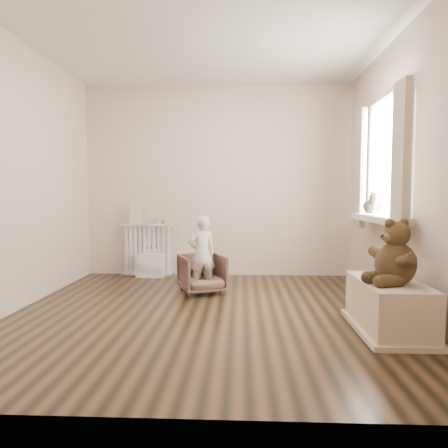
{
  "coord_description": "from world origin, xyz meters",
  "views": [
    {
      "loc": [
        0.33,
        -3.67,
        1.09
      ],
      "look_at": [
        0.15,
        0.45,
        0.8
      ],
      "focal_mm": 32.0,
      "sensor_mm": 36.0,
      "label": 1
    }
  ],
  "objects_px": {
    "child": "(202,254)",
    "plush_cat": "(372,205)",
    "radiator": "(147,247)",
    "toy_vanity": "(151,256)",
    "toy_bench": "(389,307)",
    "armchair": "(202,274)",
    "teddy_bear": "(396,251)"
  },
  "relations": [
    {
      "from": "child",
      "to": "plush_cat",
      "type": "height_order",
      "value": "plush_cat"
    },
    {
      "from": "radiator",
      "to": "toy_vanity",
      "type": "bearing_deg",
      "value": -26.64
    },
    {
      "from": "radiator",
      "to": "plush_cat",
      "type": "bearing_deg",
      "value": -25.03
    },
    {
      "from": "child",
      "to": "plush_cat",
      "type": "relative_size",
      "value": 3.09
    },
    {
      "from": "radiator",
      "to": "toy_bench",
      "type": "xyz_separation_m",
      "value": [
        2.48,
        -2.14,
        -0.19
      ]
    },
    {
      "from": "plush_cat",
      "to": "toy_vanity",
      "type": "bearing_deg",
      "value": 148.32
    },
    {
      "from": "armchair",
      "to": "teddy_bear",
      "type": "xyz_separation_m",
      "value": [
        1.63,
        -1.32,
        0.45
      ]
    },
    {
      "from": "child",
      "to": "toy_vanity",
      "type": "bearing_deg",
      "value": -73.46
    },
    {
      "from": "toy_vanity",
      "to": "armchair",
      "type": "distance_m",
      "value": 1.19
    },
    {
      "from": "radiator",
      "to": "toy_vanity",
      "type": "relative_size",
      "value": 1.26
    },
    {
      "from": "toy_vanity",
      "to": "plush_cat",
      "type": "bearing_deg",
      "value": -24.99
    },
    {
      "from": "armchair",
      "to": "plush_cat",
      "type": "xyz_separation_m",
      "value": [
        1.77,
        -0.29,
        0.78
      ]
    },
    {
      "from": "toy_vanity",
      "to": "radiator",
      "type": "bearing_deg",
      "value": 153.36
    },
    {
      "from": "teddy_bear",
      "to": "toy_bench",
      "type": "bearing_deg",
      "value": 72.33
    },
    {
      "from": "toy_vanity",
      "to": "plush_cat",
      "type": "height_order",
      "value": "plush_cat"
    },
    {
      "from": "teddy_bear",
      "to": "plush_cat",
      "type": "xyz_separation_m",
      "value": [
        0.14,
        1.02,
        0.33
      ]
    },
    {
      "from": "radiator",
      "to": "armchair",
      "type": "height_order",
      "value": "radiator"
    },
    {
      "from": "toy_bench",
      "to": "toy_vanity",
      "type": "bearing_deg",
      "value": 138.91
    },
    {
      "from": "radiator",
      "to": "plush_cat",
      "type": "xyz_separation_m",
      "value": [
        2.62,
        -1.22,
        0.61
      ]
    },
    {
      "from": "armchair",
      "to": "toy_bench",
      "type": "xyz_separation_m",
      "value": [
        1.63,
        -1.21,
        -0.02
      ]
    },
    {
      "from": "radiator",
      "to": "child",
      "type": "height_order",
      "value": "child"
    },
    {
      "from": "radiator",
      "to": "child",
      "type": "relative_size",
      "value": 0.83
    },
    {
      "from": "armchair",
      "to": "toy_bench",
      "type": "distance_m",
      "value": 2.03
    },
    {
      "from": "toy_vanity",
      "to": "toy_bench",
      "type": "distance_m",
      "value": 3.21
    },
    {
      "from": "toy_vanity",
      "to": "child",
      "type": "bearing_deg",
      "value": -50.3
    },
    {
      "from": "teddy_bear",
      "to": "radiator",
      "type": "bearing_deg",
      "value": 119.03
    },
    {
      "from": "teddy_bear",
      "to": "armchair",
      "type": "bearing_deg",
      "value": 122.28
    },
    {
      "from": "radiator",
      "to": "teddy_bear",
      "type": "distance_m",
      "value": 3.35
    },
    {
      "from": "toy_vanity",
      "to": "toy_bench",
      "type": "height_order",
      "value": "toy_vanity"
    },
    {
      "from": "armchair",
      "to": "toy_bench",
      "type": "bearing_deg",
      "value": -59.76
    },
    {
      "from": "toy_vanity",
      "to": "plush_cat",
      "type": "xyz_separation_m",
      "value": [
        2.56,
        -1.19,
        0.72
      ]
    },
    {
      "from": "armchair",
      "to": "teddy_bear",
      "type": "height_order",
      "value": "teddy_bear"
    }
  ]
}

